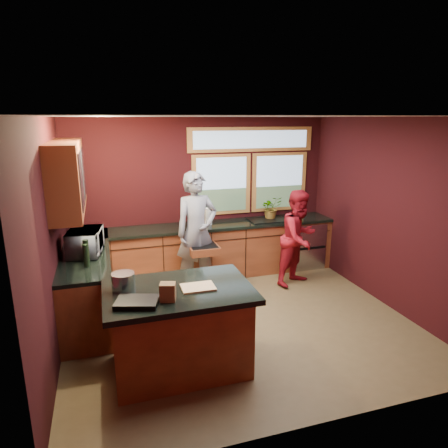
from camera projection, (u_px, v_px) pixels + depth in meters
name	position (u px, v px, depth m)	size (l,w,h in m)	color
floor	(239.00, 321.00, 5.44)	(4.50, 4.50, 0.00)	brown
room_shell	(188.00, 189.00, 5.11)	(4.52, 4.02, 2.71)	black
back_counter	(218.00, 249.00, 6.95)	(4.50, 0.64, 0.93)	#5A2815
left_counter	(87.00, 282.00, 5.55)	(0.64, 2.30, 0.93)	#5A2815
island	(180.00, 328.00, 4.32)	(1.55, 1.05, 0.95)	#5A2815
person_grey	(197.00, 232.00, 6.27)	(0.69, 0.45, 1.90)	slate
person_red	(299.00, 238.00, 6.50)	(0.77, 0.60, 1.58)	maroon
microwave	(85.00, 242.00, 5.27)	(0.60, 0.40, 0.33)	#999999
potted_plant	(271.00, 208.00, 7.11)	(0.37, 0.32, 0.41)	#999999
paper_towel	(208.00, 216.00, 6.74)	(0.12, 0.12, 0.28)	white
cutting_board	(198.00, 287.00, 4.20)	(0.35, 0.25, 0.02)	tan
stock_pot	(123.00, 281.00, 4.16)	(0.24, 0.24, 0.18)	#AEAEB3
paper_bag	(168.00, 292.00, 3.90)	(0.15, 0.12, 0.18)	brown
black_tray	(137.00, 302.00, 3.83)	(0.40, 0.28, 0.05)	black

